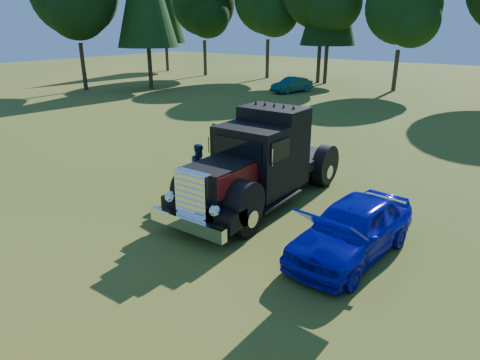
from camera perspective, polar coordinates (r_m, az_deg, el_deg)
name	(u,v)px	position (r m, az deg, el deg)	size (l,w,h in m)	color
ground	(213,221)	(12.70, -3.61, -5.48)	(120.00, 120.00, 0.00)	#2D4E17
diamond_t_truck	(258,165)	(13.48, 2.39, 1.96)	(3.37, 7.16, 3.00)	black
hotrod_coupe	(352,229)	(10.93, 14.72, -6.29)	(2.10, 4.43, 1.89)	#082BB5
spectator_near	(222,162)	(14.73, -2.36, 2.44)	(0.74, 0.48, 2.02)	#1E2247
spectator_far	(200,168)	(14.68, -5.32, 1.63)	(0.82, 0.64, 1.69)	#1F2E48
distant_teal_car	(292,85)	(37.24, 6.92, 12.48)	(1.33, 3.81, 1.26)	#09363B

